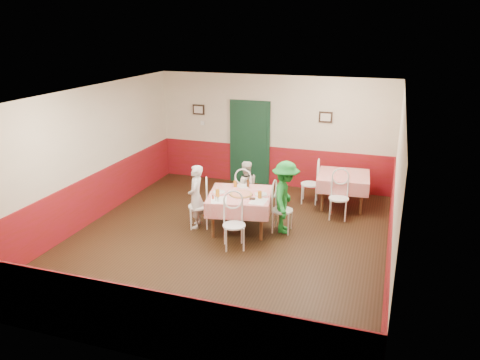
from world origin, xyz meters
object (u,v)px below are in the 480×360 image
(chair_far, at_px, (245,194))
(diner_far, at_px, (245,187))
(chair_second_a, at_px, (310,184))
(pizza, at_px, (241,194))
(chair_second_b, at_px, (339,199))
(main_table, at_px, (240,212))
(diner_left, at_px, (196,197))
(second_table, at_px, (343,191))
(chair_left, at_px, (199,206))
(wallet, at_px, (252,199))
(glass_a, at_px, (218,193))
(beer_bottle, at_px, (248,183))
(diner_right, at_px, (285,197))
(chair_near, at_px, (234,225))
(glass_c, at_px, (235,184))
(glass_b, at_px, (260,195))
(chair_right, at_px, (282,210))

(chair_far, relative_size, diner_far, 0.77)
(chair_second_a, height_order, pizza, chair_second_a)
(chair_second_b, bearing_deg, main_table, -151.07)
(diner_left, bearing_deg, pizza, 83.29)
(second_table, xyz_separation_m, chair_left, (-2.66, -2.09, 0.08))
(chair_left, height_order, chair_second_b, same)
(second_table, distance_m, chair_far, 2.27)
(wallet, xyz_separation_m, diner_far, (-0.49, 1.10, -0.18))
(chair_left, bearing_deg, chair_far, 123.28)
(pizza, bearing_deg, glass_a, -148.20)
(glass_a, bearing_deg, beer_bottle, 61.36)
(main_table, distance_m, chair_far, 0.85)
(beer_bottle, relative_size, wallet, 1.85)
(glass_a, relative_size, diner_right, 0.10)
(chair_second_a, height_order, wallet, chair_second_a)
(pizza, bearing_deg, main_table, 125.79)
(chair_near, bearing_deg, chair_far, 76.17)
(chair_near, height_order, glass_c, chair_near)
(chair_second_b, height_order, glass_b, glass_b)
(chair_left, relative_size, glass_c, 7.20)
(beer_bottle, bearing_deg, chair_left, -145.92)
(glass_a, bearing_deg, glass_c, 79.12)
(main_table, height_order, glass_a, glass_a)
(glass_c, height_order, diner_far, diner_far)
(chair_near, distance_m, chair_second_a, 2.91)
(beer_bottle, relative_size, diner_right, 0.14)
(chair_near, bearing_deg, chair_left, 121.17)
(glass_a, bearing_deg, chair_second_b, 34.08)
(chair_second_a, height_order, beer_bottle, beer_bottle)
(beer_bottle, distance_m, diner_far, 0.57)
(chair_far, bearing_deg, main_table, 97.63)
(chair_second_a, distance_m, pizza, 2.26)
(glass_a, bearing_deg, wallet, 7.09)
(chair_left, relative_size, diner_left, 0.69)
(chair_second_b, distance_m, beer_bottle, 1.98)
(chair_near, xyz_separation_m, glass_a, (-0.52, 0.54, 0.38))
(chair_left, relative_size, chair_second_a, 1.00)
(wallet, bearing_deg, second_table, 44.07)
(chair_left, relative_size, glass_a, 6.11)
(beer_bottle, bearing_deg, main_table, -94.38)
(glass_c, bearing_deg, second_table, 37.01)
(glass_a, relative_size, wallet, 1.34)
(chair_second_a, distance_m, chair_second_b, 1.06)
(pizza, bearing_deg, glass_b, -8.91)
(chair_right, bearing_deg, second_table, -30.48)
(beer_bottle, bearing_deg, second_table, 40.04)
(wallet, bearing_deg, diner_right, 23.52)
(chair_far, bearing_deg, chair_second_a, -141.74)
(chair_far, xyz_separation_m, chair_second_b, (1.98, 0.34, 0.00))
(second_table, distance_m, diner_right, 2.02)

